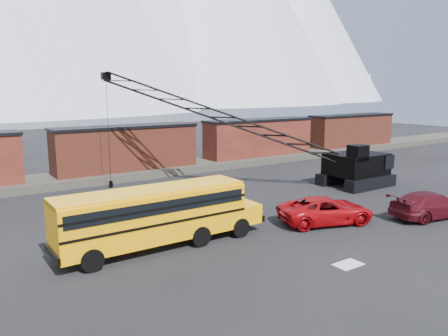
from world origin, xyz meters
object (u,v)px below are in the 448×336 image
at_px(maroon_suv, 431,205).
at_px(crawler_crane, 228,119).
at_px(school_bus, 159,214).
at_px(red_pickup, 326,210).

bearing_deg(maroon_suv, crawler_crane, 31.93).
height_order(school_bus, maroon_suv, school_bus).
bearing_deg(red_pickup, maroon_suv, -96.07).
height_order(red_pickup, crawler_crane, crawler_crane).
relative_size(maroon_suv, crawler_crane, 0.28).
bearing_deg(maroon_suv, school_bus, 82.93).
relative_size(red_pickup, crawler_crane, 0.28).
xyz_separation_m(maroon_suv, crawler_crane, (-5.94, 14.46, 4.94)).
bearing_deg(maroon_suv, red_pickup, 74.92).
distance_m(school_bus, maroon_suv, 17.66).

